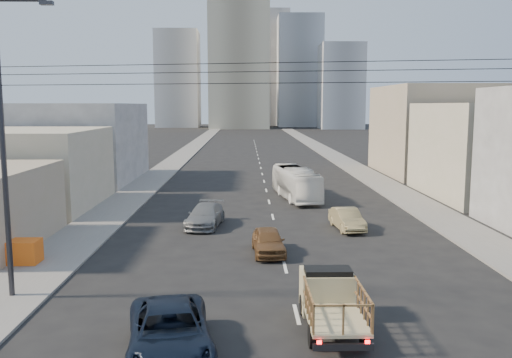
{
  "coord_description": "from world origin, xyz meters",
  "views": [
    {
      "loc": [
        -1.92,
        -17.52,
        7.83
      ],
      "look_at": [
        -1.3,
        14.2,
        3.5
      ],
      "focal_mm": 38.0,
      "sensor_mm": 36.0,
      "label": 1
    }
  ],
  "objects_px": {
    "sedan_tan": "(347,219)",
    "streetlamp_left": "(5,141)",
    "city_bus": "(296,183)",
    "flatbed_pickup": "(331,298)",
    "sedan_grey": "(205,216)",
    "crate_stack": "(21,251)",
    "sedan_brown": "(268,241)",
    "navy_pickup": "(170,333)"
  },
  "relations": [
    {
      "from": "sedan_brown",
      "to": "crate_stack",
      "type": "xyz_separation_m",
      "value": [
        -12.28,
        -1.83,
        0.01
      ]
    },
    {
      "from": "crate_stack",
      "to": "sedan_tan",
      "type": "bearing_deg",
      "value": 22.91
    },
    {
      "from": "sedan_grey",
      "to": "streetlamp_left",
      "type": "bearing_deg",
      "value": -110.22
    },
    {
      "from": "crate_stack",
      "to": "streetlamp_left",
      "type": "bearing_deg",
      "value": -70.79
    },
    {
      "from": "sedan_brown",
      "to": "navy_pickup",
      "type": "bearing_deg",
      "value": -110.04
    },
    {
      "from": "city_bus",
      "to": "flatbed_pickup",
      "type": "bearing_deg",
      "value": -100.77
    },
    {
      "from": "flatbed_pickup",
      "to": "sedan_grey",
      "type": "bearing_deg",
      "value": 109.13
    },
    {
      "from": "sedan_tan",
      "to": "crate_stack",
      "type": "height_order",
      "value": "sedan_tan"
    },
    {
      "from": "flatbed_pickup",
      "to": "city_bus",
      "type": "bearing_deg",
      "value": 87.38
    },
    {
      "from": "navy_pickup",
      "to": "crate_stack",
      "type": "bearing_deg",
      "value": 121.49
    },
    {
      "from": "sedan_grey",
      "to": "streetlamp_left",
      "type": "distance_m",
      "value": 15.83
    },
    {
      "from": "navy_pickup",
      "to": "sedan_grey",
      "type": "xyz_separation_m",
      "value": [
        -0.25,
        18.4,
        -0.06
      ]
    },
    {
      "from": "sedan_grey",
      "to": "sedan_tan",
      "type": "bearing_deg",
      "value": 0.72
    },
    {
      "from": "crate_stack",
      "to": "sedan_grey",
      "type": "bearing_deg",
      "value": 45.06
    },
    {
      "from": "city_bus",
      "to": "crate_stack",
      "type": "bearing_deg",
      "value": -137.04
    },
    {
      "from": "flatbed_pickup",
      "to": "sedan_grey",
      "type": "height_order",
      "value": "flatbed_pickup"
    },
    {
      "from": "crate_stack",
      "to": "flatbed_pickup",
      "type": "bearing_deg",
      "value": -29.04
    },
    {
      "from": "city_bus",
      "to": "streetlamp_left",
      "type": "bearing_deg",
      "value": -128.32
    },
    {
      "from": "sedan_tan",
      "to": "streetlamp_left",
      "type": "bearing_deg",
      "value": -149.04
    },
    {
      "from": "flatbed_pickup",
      "to": "sedan_brown",
      "type": "distance_m",
      "value": 9.83
    },
    {
      "from": "city_bus",
      "to": "streetlamp_left",
      "type": "relative_size",
      "value": 0.79
    },
    {
      "from": "streetlamp_left",
      "to": "crate_stack",
      "type": "height_order",
      "value": "streetlamp_left"
    },
    {
      "from": "city_bus",
      "to": "sedan_brown",
      "type": "relative_size",
      "value": 2.36
    },
    {
      "from": "flatbed_pickup",
      "to": "streetlamp_left",
      "type": "distance_m",
      "value": 13.97
    },
    {
      "from": "navy_pickup",
      "to": "streetlamp_left",
      "type": "distance_m",
      "value": 10.52
    },
    {
      "from": "flatbed_pickup",
      "to": "crate_stack",
      "type": "bearing_deg",
      "value": 150.96
    },
    {
      "from": "city_bus",
      "to": "sedan_grey",
      "type": "bearing_deg",
      "value": -131.29
    },
    {
      "from": "flatbed_pickup",
      "to": "sedan_grey",
      "type": "distance_m",
      "value": 17.25
    },
    {
      "from": "sedan_grey",
      "to": "crate_stack",
      "type": "xyz_separation_m",
      "value": [
        -8.45,
        -8.46,
        -0.02
      ]
    },
    {
      "from": "sedan_grey",
      "to": "crate_stack",
      "type": "height_order",
      "value": "sedan_grey"
    },
    {
      "from": "sedan_grey",
      "to": "navy_pickup",
      "type": "bearing_deg",
      "value": -81.82
    },
    {
      "from": "sedan_tan",
      "to": "crate_stack",
      "type": "xyz_separation_m",
      "value": [
        -17.51,
        -7.4,
        0.02
      ]
    },
    {
      "from": "city_bus",
      "to": "crate_stack",
      "type": "relative_size",
      "value": 5.27
    },
    {
      "from": "city_bus",
      "to": "streetlamp_left",
      "type": "height_order",
      "value": "streetlamp_left"
    },
    {
      "from": "sedan_brown",
      "to": "sedan_grey",
      "type": "bearing_deg",
      "value": 116.91
    },
    {
      "from": "sedan_brown",
      "to": "sedan_tan",
      "type": "relative_size",
      "value": 0.99
    },
    {
      "from": "sedan_grey",
      "to": "streetlamp_left",
      "type": "height_order",
      "value": "streetlamp_left"
    },
    {
      "from": "sedan_brown",
      "to": "streetlamp_left",
      "type": "relative_size",
      "value": 0.33
    },
    {
      "from": "flatbed_pickup",
      "to": "sedan_grey",
      "type": "xyz_separation_m",
      "value": [
        -5.65,
        16.29,
        -0.38
      ]
    },
    {
      "from": "flatbed_pickup",
      "to": "city_bus",
      "type": "xyz_separation_m",
      "value": [
        1.23,
        26.83,
        0.23
      ]
    },
    {
      "from": "flatbed_pickup",
      "to": "streetlamp_left",
      "type": "height_order",
      "value": "streetlamp_left"
    },
    {
      "from": "sedan_grey",
      "to": "crate_stack",
      "type": "relative_size",
      "value": 2.72
    }
  ]
}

